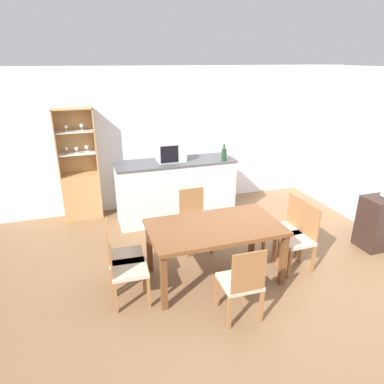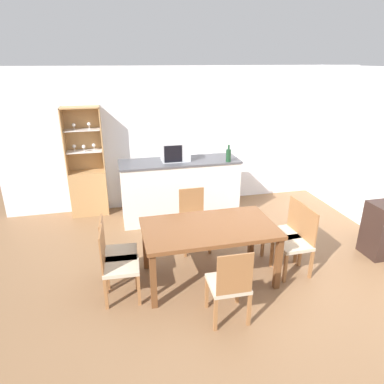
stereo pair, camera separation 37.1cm
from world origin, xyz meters
name	(u,v)px [view 2 (the right image)]	position (x,y,z in m)	size (l,w,h in m)	color
ground_plane	(237,274)	(0.00, 0.00, 0.00)	(18.00, 18.00, 0.00)	brown
wall_back	(191,137)	(0.00, 2.63, 1.27)	(6.80, 0.06, 2.55)	silver
kitchen_counter	(180,190)	(-0.37, 1.90, 0.53)	(2.03, 0.64, 1.05)	silver
display_cabinet	(88,184)	(-1.93, 2.45, 0.58)	(0.63, 0.32, 1.92)	tan
dining_table	(209,232)	(-0.39, 0.03, 0.66)	(1.63, 0.93, 0.74)	brown
dining_chair_side_left_far	(116,252)	(-1.52, 0.18, 0.44)	(0.43, 0.43, 0.89)	#C1B299
dining_chair_head_near	(229,284)	(-0.39, -0.75, 0.44)	(0.42, 0.42, 0.89)	#C1B299
dining_chair_head_far	(194,220)	(-0.39, 0.82, 0.44)	(0.41, 0.41, 0.89)	#C1B299
dining_chair_side_right_near	(296,242)	(0.75, -0.11, 0.44)	(0.41, 0.41, 0.89)	#C1B299
dining_chair_side_left_near	(117,265)	(-1.52, -0.10, 0.44)	(0.43, 0.43, 0.89)	#C1B299
dining_chair_side_right_far	(286,232)	(0.75, 0.18, 0.44)	(0.43, 0.43, 0.89)	#C1B299
microwave	(175,151)	(-0.44, 1.92, 1.21)	(0.46, 0.33, 0.32)	#B7BABF
wine_bottle	(228,155)	(0.41, 1.65, 1.16)	(0.08, 0.08, 0.28)	#193D23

